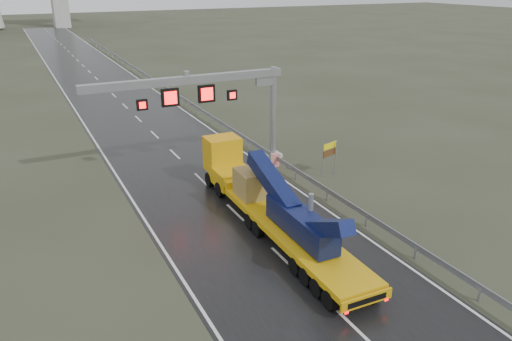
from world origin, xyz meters
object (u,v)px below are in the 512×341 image
exit_sign_pair (330,152)px  striped_barrier (275,160)px  heavy_haul_truck (262,195)px  sign_gantry (215,94)px

exit_sign_pair → striped_barrier: 4.45m
heavy_haul_truck → exit_sign_pair: heavy_haul_truck is taller
sign_gantry → heavy_haul_truck: (-1.01, -9.42, -4.04)m
heavy_haul_truck → striped_barrier: 8.93m
heavy_haul_truck → exit_sign_pair: size_ratio=6.78×
sign_gantry → heavy_haul_truck: size_ratio=0.86×
exit_sign_pair → heavy_haul_truck: bearing=-170.4°
exit_sign_pair → striped_barrier: (-2.63, 3.36, -1.27)m
sign_gantry → striped_barrier: (3.90, -2.04, -5.10)m
heavy_haul_truck → sign_gantry: bearing=84.9°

